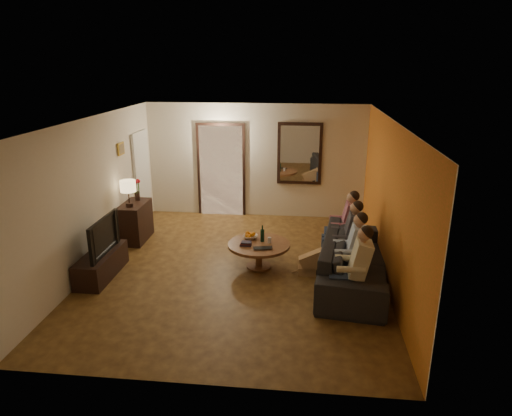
# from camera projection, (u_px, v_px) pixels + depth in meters

# --- Properties ---
(floor) EXTENTS (5.00, 6.00, 0.01)m
(floor) POSITION_uv_depth(u_px,v_px,m) (237.00, 269.00, 8.01)
(floor) COLOR #442A12
(floor) RESTS_ON ground
(ceiling) EXTENTS (5.00, 6.00, 0.01)m
(ceiling) POSITION_uv_depth(u_px,v_px,m) (235.00, 120.00, 7.20)
(ceiling) COLOR white
(ceiling) RESTS_ON back_wall
(back_wall) EXTENTS (5.00, 0.02, 2.60)m
(back_wall) POSITION_uv_depth(u_px,v_px,m) (256.00, 161.00, 10.44)
(back_wall) COLOR beige
(back_wall) RESTS_ON floor
(front_wall) EXTENTS (5.00, 0.02, 2.60)m
(front_wall) POSITION_uv_depth(u_px,v_px,m) (194.00, 281.00, 4.77)
(front_wall) COLOR beige
(front_wall) RESTS_ON floor
(left_wall) EXTENTS (0.02, 6.00, 2.60)m
(left_wall) POSITION_uv_depth(u_px,v_px,m) (93.00, 194.00, 7.86)
(left_wall) COLOR beige
(left_wall) RESTS_ON floor
(right_wall) EXTENTS (0.02, 6.00, 2.60)m
(right_wall) POSITION_uv_depth(u_px,v_px,m) (389.00, 204.00, 7.35)
(right_wall) COLOR beige
(right_wall) RESTS_ON floor
(orange_accent) EXTENTS (0.01, 6.00, 2.60)m
(orange_accent) POSITION_uv_depth(u_px,v_px,m) (389.00, 203.00, 7.35)
(orange_accent) COLOR #BC7C20
(orange_accent) RESTS_ON right_wall
(kitchen_doorway) EXTENTS (1.00, 0.06, 2.10)m
(kitchen_doorway) POSITION_uv_depth(u_px,v_px,m) (221.00, 171.00, 10.58)
(kitchen_doorway) COLOR #FFE0A5
(kitchen_doorway) RESTS_ON floor
(door_trim) EXTENTS (1.12, 0.04, 2.22)m
(door_trim) POSITION_uv_depth(u_px,v_px,m) (221.00, 171.00, 10.57)
(door_trim) COLOR black
(door_trim) RESTS_ON floor
(fridge_glimpse) EXTENTS (0.45, 0.03, 1.70)m
(fridge_glimpse) POSITION_uv_depth(u_px,v_px,m) (232.00, 177.00, 10.61)
(fridge_glimpse) COLOR silver
(fridge_glimpse) RESTS_ON floor
(mirror_frame) EXTENTS (1.00, 0.05, 1.40)m
(mirror_frame) POSITION_uv_depth(u_px,v_px,m) (300.00, 154.00, 10.24)
(mirror_frame) COLOR black
(mirror_frame) RESTS_ON back_wall
(mirror_glass) EXTENTS (0.86, 0.02, 1.26)m
(mirror_glass) POSITION_uv_depth(u_px,v_px,m) (300.00, 154.00, 10.21)
(mirror_glass) COLOR white
(mirror_glass) RESTS_ON back_wall
(white_door) EXTENTS (0.06, 0.85, 2.04)m
(white_door) POSITION_uv_depth(u_px,v_px,m) (142.00, 177.00, 10.12)
(white_door) COLOR white
(white_door) RESTS_ON floor
(framed_art) EXTENTS (0.03, 0.28, 0.24)m
(framed_art) POSITION_uv_depth(u_px,v_px,m) (121.00, 149.00, 8.92)
(framed_art) COLOR #B28C33
(framed_art) RESTS_ON left_wall
(art_canvas) EXTENTS (0.01, 0.22, 0.18)m
(art_canvas) POSITION_uv_depth(u_px,v_px,m) (122.00, 149.00, 8.92)
(art_canvas) COLOR brown
(art_canvas) RESTS_ON left_wall
(dresser) EXTENTS (0.45, 0.87, 0.78)m
(dresser) POSITION_uv_depth(u_px,v_px,m) (135.00, 222.00, 9.22)
(dresser) COLOR black
(dresser) RESTS_ON floor
(table_lamp) EXTENTS (0.30, 0.30, 0.54)m
(table_lamp) POSITION_uv_depth(u_px,v_px,m) (129.00, 194.00, 8.81)
(table_lamp) COLOR beige
(table_lamp) RESTS_ON dresser
(flower_vase) EXTENTS (0.14, 0.14, 0.44)m
(flower_vase) POSITION_uv_depth(u_px,v_px,m) (137.00, 190.00, 9.24)
(flower_vase) COLOR red
(flower_vase) RESTS_ON dresser
(tv_stand) EXTENTS (0.45, 1.27, 0.42)m
(tv_stand) POSITION_uv_depth(u_px,v_px,m) (101.00, 264.00, 7.71)
(tv_stand) COLOR black
(tv_stand) RESTS_ON floor
(tv) EXTENTS (1.07, 0.14, 0.62)m
(tv) POSITION_uv_depth(u_px,v_px,m) (98.00, 236.00, 7.55)
(tv) COLOR black
(tv) RESTS_ON tv_stand
(sofa) EXTENTS (2.75, 1.38, 0.77)m
(sofa) POSITION_uv_depth(u_px,v_px,m) (355.00, 260.00, 7.48)
(sofa) COLOR black
(sofa) RESTS_ON floor
(person_a) EXTENTS (0.60, 0.40, 1.20)m
(person_a) POSITION_uv_depth(u_px,v_px,m) (355.00, 272.00, 6.57)
(person_a) COLOR tan
(person_a) RESTS_ON sofa
(person_b) EXTENTS (0.60, 0.40, 1.20)m
(person_b) POSITION_uv_depth(u_px,v_px,m) (351.00, 255.00, 7.14)
(person_b) COLOR tan
(person_b) RESTS_ON sofa
(person_c) EXTENTS (0.60, 0.40, 1.20)m
(person_c) POSITION_uv_depth(u_px,v_px,m) (348.00, 240.00, 7.71)
(person_c) COLOR tan
(person_c) RESTS_ON sofa
(person_d) EXTENTS (0.60, 0.40, 1.20)m
(person_d) POSITION_uv_depth(u_px,v_px,m) (345.00, 228.00, 8.27)
(person_d) COLOR tan
(person_d) RESTS_ON sofa
(dog) EXTENTS (0.57, 0.26, 0.56)m
(dog) POSITION_uv_depth(u_px,v_px,m) (313.00, 260.00, 7.73)
(dog) COLOR #966A45
(dog) RESTS_ON floor
(coffee_table) EXTENTS (1.32, 1.32, 0.45)m
(coffee_table) POSITION_uv_depth(u_px,v_px,m) (259.00, 255.00, 8.04)
(coffee_table) COLOR #5B301B
(coffee_table) RESTS_ON floor
(bowl) EXTENTS (0.26, 0.26, 0.06)m
(bowl) POSITION_uv_depth(u_px,v_px,m) (250.00, 237.00, 8.19)
(bowl) COLOR white
(bowl) RESTS_ON coffee_table
(oranges) EXTENTS (0.20, 0.20, 0.08)m
(oranges) POSITION_uv_depth(u_px,v_px,m) (250.00, 233.00, 8.16)
(oranges) COLOR orange
(oranges) RESTS_ON bowl
(wine_bottle) EXTENTS (0.07, 0.07, 0.31)m
(wine_bottle) POSITION_uv_depth(u_px,v_px,m) (262.00, 233.00, 8.01)
(wine_bottle) COLOR black
(wine_bottle) RESTS_ON coffee_table
(wine_glass) EXTENTS (0.06, 0.06, 0.10)m
(wine_glass) POSITION_uv_depth(u_px,v_px,m) (269.00, 240.00, 7.98)
(wine_glass) COLOR silver
(wine_glass) RESTS_ON coffee_table
(book_stack) EXTENTS (0.20, 0.15, 0.07)m
(book_stack) POSITION_uv_depth(u_px,v_px,m) (246.00, 243.00, 7.89)
(book_stack) COLOR black
(book_stack) RESTS_ON coffee_table
(laptop) EXTENTS (0.37, 0.27, 0.03)m
(laptop) POSITION_uv_depth(u_px,v_px,m) (263.00, 249.00, 7.69)
(laptop) COLOR black
(laptop) RESTS_ON coffee_table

